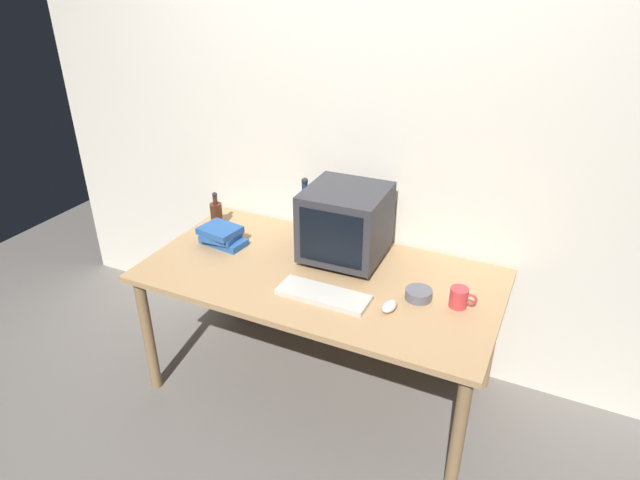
% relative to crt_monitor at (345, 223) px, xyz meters
% --- Properties ---
extents(ground_plane, '(6.00, 6.00, 0.00)m').
position_rel_crt_monitor_xyz_m(ground_plane, '(-0.05, -0.19, -0.90)').
color(ground_plane, slate).
extents(back_wall, '(4.00, 0.08, 2.50)m').
position_rel_crt_monitor_xyz_m(back_wall, '(-0.05, 0.31, 0.35)').
color(back_wall, silver).
rests_on(back_wall, ground).
extents(desk, '(1.71, 0.88, 0.71)m').
position_rel_crt_monitor_xyz_m(desk, '(-0.05, -0.19, -0.26)').
color(desk, tan).
rests_on(desk, ground).
extents(crt_monitor, '(0.39, 0.40, 0.37)m').
position_rel_crt_monitor_xyz_m(crt_monitor, '(0.00, 0.00, 0.00)').
color(crt_monitor, '#333338').
rests_on(crt_monitor, desk).
extents(keyboard, '(0.42, 0.15, 0.02)m').
position_rel_crt_monitor_xyz_m(keyboard, '(0.05, -0.37, -0.18)').
color(keyboard, beige).
rests_on(keyboard, desk).
extents(computer_mouse, '(0.07, 0.10, 0.04)m').
position_rel_crt_monitor_xyz_m(computer_mouse, '(0.35, -0.33, -0.17)').
color(computer_mouse, beige).
rests_on(computer_mouse, desk).
extents(bottle_tall, '(0.08, 0.08, 0.34)m').
position_rel_crt_monitor_xyz_m(bottle_tall, '(-0.28, 0.12, -0.06)').
color(bottle_tall, navy).
rests_on(bottle_tall, desk).
extents(bottle_short, '(0.07, 0.07, 0.20)m').
position_rel_crt_monitor_xyz_m(bottle_short, '(-0.79, 0.03, -0.12)').
color(bottle_short, '#472314').
rests_on(bottle_short, desk).
extents(book_stack, '(0.25, 0.19, 0.10)m').
position_rel_crt_monitor_xyz_m(book_stack, '(-0.64, -0.15, -0.14)').
color(book_stack, '#28569E').
rests_on(book_stack, desk).
extents(mug, '(0.12, 0.08, 0.09)m').
position_rel_crt_monitor_xyz_m(mug, '(0.62, -0.18, -0.15)').
color(mug, '#CC383D').
rests_on(mug, desk).
extents(cd_spindle, '(0.12, 0.12, 0.04)m').
position_rel_crt_monitor_xyz_m(cd_spindle, '(0.44, -0.19, -0.17)').
color(cd_spindle, '#595B66').
rests_on(cd_spindle, desk).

